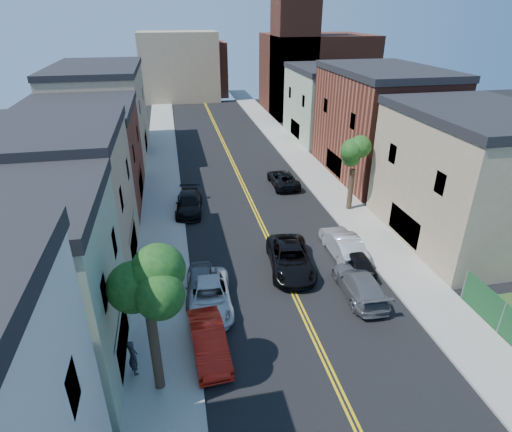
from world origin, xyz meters
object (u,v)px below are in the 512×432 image
white_pickup (210,296)px  pedestrian_left (133,357)px  grey_car_right (360,284)px  black_car_right (356,261)px  black_car_left (189,203)px  dark_car_right_far (283,179)px  grey_car_left (201,285)px  black_suv_lane (290,259)px  red_sedan (209,341)px  silver_car_right (343,244)px

white_pickup → pedestrian_left: size_ratio=2.87×
grey_car_right → black_car_right: grey_car_right is taller
pedestrian_left → black_car_left: bearing=-28.9°
white_pickup → dark_car_right_far: (8.89, 17.13, -0.03)m
grey_car_left → black_suv_lane: 6.23m
black_car_left → grey_car_right: bearing=-50.2°
grey_car_left → grey_car_right: bearing=-6.1°
dark_car_right_far → red_sedan: bearing=65.4°
silver_car_right → dark_car_right_far: 13.24m
red_sedan → grey_car_right: size_ratio=0.89×
silver_car_right → grey_car_right: bearing=80.4°
black_car_right → pedestrian_left: size_ratio=2.23×
red_sedan → black_car_left: (0.00, 16.74, -0.01)m
grey_car_right → pedestrian_left: 13.35m
black_car_left → silver_car_right: silver_car_right is taller
dark_car_right_far → black_suv_lane: (-3.30, -14.30, 0.11)m
grey_car_left → pedestrian_left: size_ratio=2.35×
silver_car_right → white_pickup: bearing=21.9°
grey_car_left → silver_car_right: (10.07, 2.74, 0.09)m
red_sedan → dark_car_right_far: size_ratio=0.91×
grey_car_right → black_car_right: 2.68m
red_sedan → grey_car_left: size_ratio=1.06×
grey_car_left → grey_car_right: grey_car_right is taller
grey_car_left → pedestrian_left: 6.53m
grey_car_left → pedestrian_left: bearing=-117.9°
pedestrian_left → grey_car_right: bearing=-91.5°
black_car_left → black_car_right: size_ratio=1.26×
grey_car_left → black_car_left: black_car_left is taller
grey_car_left → dark_car_right_far: grey_car_left is taller
black_car_right → silver_car_right: size_ratio=0.82×
dark_car_right_far → pedestrian_left: pedestrian_left is taller
black_car_left → dark_car_right_far: 10.13m
black_car_left → black_suv_lane: bearing=-54.0°
silver_car_right → dark_car_right_far: (-0.77, 13.22, -0.12)m
white_pickup → black_suv_lane: black_suv_lane is taller
red_sedan → black_suv_lane: (6.00, 6.47, 0.05)m
black_suv_lane → white_pickup: bearing=-146.5°
black_suv_lane → pedestrian_left: 11.92m
white_pickup → black_car_right: 9.93m
silver_car_right → dark_car_right_far: bearing=-86.8°
silver_car_right → black_suv_lane: silver_car_right is taller
black_car_right → silver_car_right: silver_car_right is taller
dark_car_right_far → black_car_right: bearing=92.8°
grey_car_left → white_pickup: bearing=-65.8°
black_car_right → dark_car_right_far: size_ratio=0.81×
white_pickup → pedestrian_left: pedestrian_left is taller
black_car_right → silver_car_right: bearing=-83.5°
grey_car_right → dark_car_right_far: (0.00, 17.78, -0.05)m
silver_car_right → pedestrian_left: (-13.61, -8.22, 0.25)m
black_car_left → silver_car_right: size_ratio=1.03×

